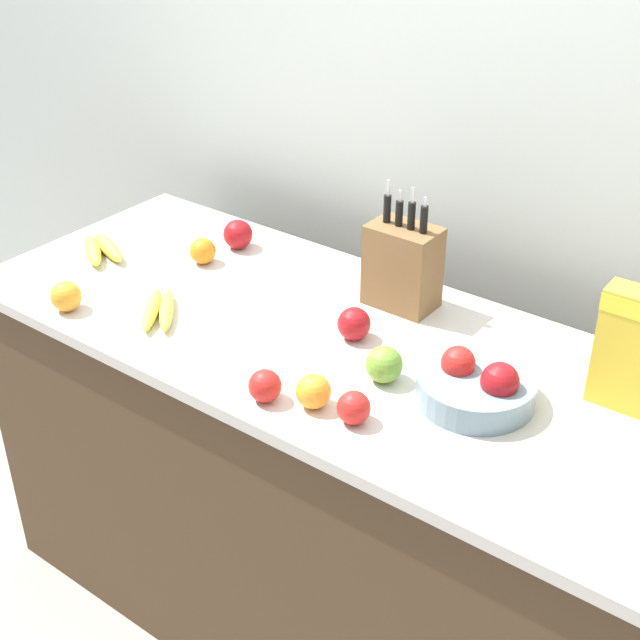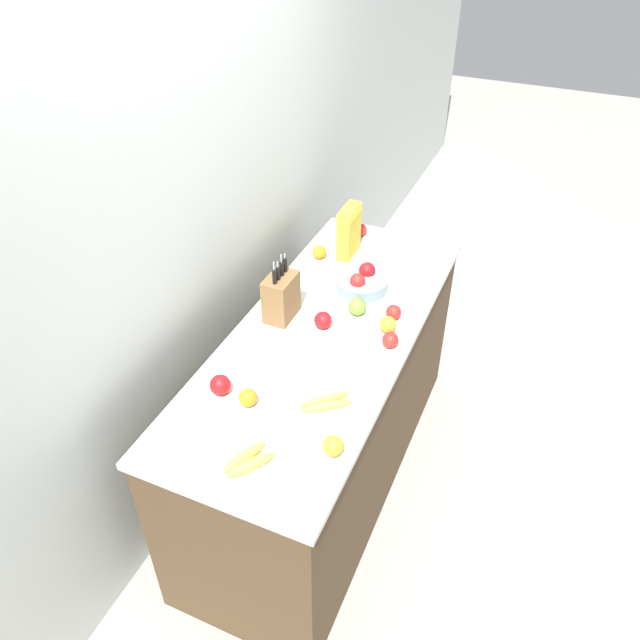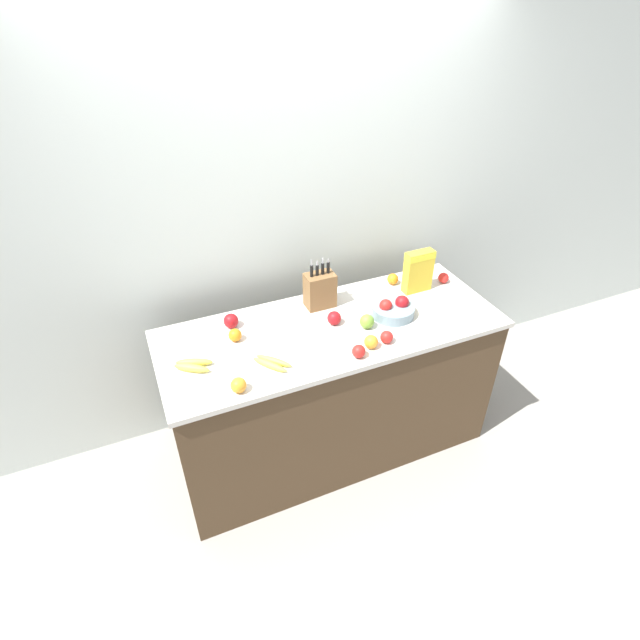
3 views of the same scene
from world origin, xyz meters
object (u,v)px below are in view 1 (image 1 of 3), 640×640
(orange_front_center, at_px, (66,296))
(banana_bunch_right, at_px, (101,249))
(apple_rear, at_px, (265,386))
(banana_bunch_left, at_px, (159,310))
(knife_block, at_px, (403,265))
(orange_mid_right, at_px, (313,391))
(orange_back_center, at_px, (203,251))
(apple_front, at_px, (238,234))
(apple_leftmost, at_px, (354,408))
(orange_front_right, at_px, (610,352))
(fruit_bowl, at_px, (477,386))
(apple_near_bananas, at_px, (384,364))
(apple_rightmost, at_px, (354,324))

(orange_front_center, bearing_deg, banana_bunch_right, 123.41)
(banana_bunch_right, distance_m, apple_rear, 0.82)
(banana_bunch_left, xyz_separation_m, banana_bunch_right, (-0.36, 0.13, 0.00))
(knife_block, bearing_deg, orange_mid_right, -79.53)
(knife_block, xyz_separation_m, banana_bunch_right, (-0.79, -0.26, -0.09))
(orange_back_center, bearing_deg, banana_bunch_right, -151.61)
(banana_bunch_left, height_order, banana_bunch_right, banana_bunch_right)
(apple_rear, bearing_deg, apple_front, 135.92)
(orange_front_center, relative_size, orange_back_center, 1.07)
(knife_block, bearing_deg, apple_leftmost, -68.42)
(orange_front_right, bearing_deg, apple_rear, -133.21)
(knife_block, relative_size, orange_front_center, 4.18)
(fruit_bowl, xyz_separation_m, apple_rear, (-0.35, -0.26, -0.00))
(apple_rear, distance_m, apple_near_bananas, 0.26)
(banana_bunch_left, bearing_deg, knife_block, 42.64)
(banana_bunch_left, distance_m, orange_front_center, 0.23)
(apple_near_bananas, bearing_deg, apple_rightmost, 145.85)
(orange_front_right, xyz_separation_m, orange_mid_right, (-0.42, -0.50, 0.00))
(banana_bunch_right, relative_size, apple_rightmost, 2.58)
(apple_leftmost, height_order, apple_front, apple_front)
(apple_front, bearing_deg, apple_rear, -44.08)
(orange_front_right, distance_m, orange_back_center, 1.06)
(banana_bunch_right, height_order, orange_mid_right, orange_mid_right)
(apple_leftmost, relative_size, apple_front, 0.85)
(apple_leftmost, relative_size, orange_front_center, 0.92)
(orange_front_center, bearing_deg, fruit_bowl, 15.03)
(knife_block, distance_m, orange_back_center, 0.56)
(fruit_bowl, relative_size, apple_front, 3.03)
(banana_bunch_left, height_order, apple_leftmost, apple_leftmost)
(apple_near_bananas, bearing_deg, orange_front_center, -164.92)
(apple_front, bearing_deg, banana_bunch_left, -76.16)
(banana_bunch_right, bearing_deg, knife_block, 18.45)
(orange_front_right, bearing_deg, banana_bunch_right, -166.73)
(orange_mid_right, xyz_separation_m, orange_back_center, (-0.62, 0.33, -0.00))
(fruit_bowl, relative_size, apple_rear, 3.53)
(fruit_bowl, height_order, apple_rear, fruit_bowl)
(apple_leftmost, bearing_deg, apple_front, 147.27)
(fruit_bowl, xyz_separation_m, apple_front, (-0.87, 0.25, 0.00))
(apple_rear, distance_m, orange_mid_right, 0.10)
(knife_block, distance_m, apple_rightmost, 0.21)
(knife_block, bearing_deg, apple_rear, -90.78)
(apple_front, bearing_deg, orange_mid_right, -36.97)
(apple_near_bananas, bearing_deg, banana_bunch_left, -170.56)
(apple_near_bananas, xyz_separation_m, orange_front_center, (-0.77, -0.21, -0.00))
(orange_front_right, height_order, orange_back_center, same)
(apple_rightmost, relative_size, orange_front_center, 1.03)
(apple_rightmost, bearing_deg, orange_front_center, -153.71)
(apple_front, distance_m, orange_front_right, 1.03)
(banana_bunch_left, xyz_separation_m, apple_front, (-0.10, 0.39, 0.02))
(apple_leftmost, bearing_deg, apple_rear, -165.55)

